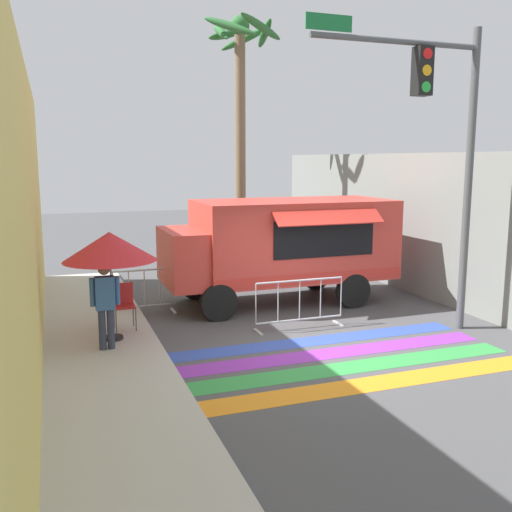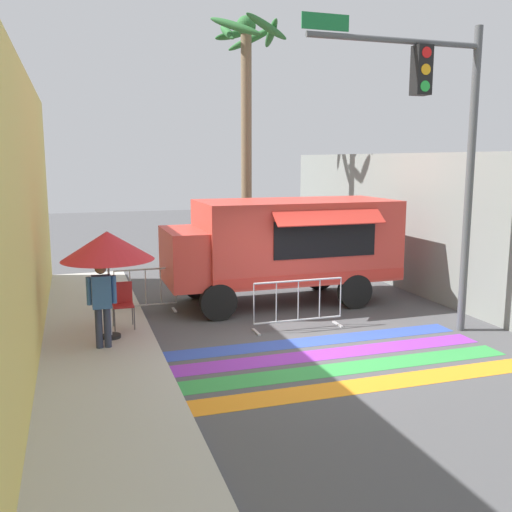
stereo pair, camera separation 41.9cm
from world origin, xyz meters
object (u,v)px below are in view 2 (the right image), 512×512
Objects in this scene: vendor_person at (102,300)px; barricade_side at (146,292)px; food_truck at (279,243)px; palm_tree at (247,96)px; traffic_signal_pole at (443,129)px; patio_umbrella at (107,246)px; folding_chair at (123,300)px; barricade_front at (298,305)px.

barricade_side is at bearing 84.17° from vendor_person.
food_truck is 3.92× the size of barricade_side.
vendor_person is 9.68m from palm_tree.
traffic_signal_pole is 2.92× the size of patio_umbrella.
folding_chair is 0.58× the size of vendor_person.
traffic_signal_pole is at bearing -57.40° from food_truck.
barricade_front is at bearing 22.07° from vendor_person.
vendor_person is at bearing -149.68° from food_truck.
barricade_side is (1.09, 2.60, -0.51)m from vendor_person.
food_truck is at bearing -97.28° from palm_tree.
food_truck is 6.03m from palm_tree.
barricade_side is at bearing 147.81° from traffic_signal_pole.
patio_umbrella is at bearing -126.16° from palm_tree.
food_truck is at bearing 47.32° from vendor_person.
traffic_signal_pole is at bearing 10.05° from vendor_person.
barricade_side is (-3.25, 0.06, -1.01)m from food_truck.
palm_tree is (3.83, 4.45, 4.96)m from barricade_side.
traffic_signal_pole is 7.22m from vendor_person.
folding_chair is (-3.89, -1.33, -0.82)m from food_truck.
folding_chair is at bearing 86.27° from vendor_person.
food_truck is 0.71× the size of palm_tree.
food_truck is 5.06m from vendor_person.
barricade_side is 7.69m from palm_tree.
patio_umbrella is at bearing -154.44° from food_truck.
barricade_side is 0.18× the size of palm_tree.
palm_tree reaches higher than barricade_side.
barricade_front is at bearing 0.27° from folding_chair.
palm_tree is (-1.55, 7.84, 1.36)m from traffic_signal_pole.
food_truck is 2.83× the size of barricade_front.
food_truck is 3.54× the size of vendor_person.
patio_umbrella is 1.45× the size of barricade_side.
patio_umbrella reaches higher than barricade_side.
patio_umbrella is (-4.18, -2.00, 0.41)m from food_truck.
folding_chair is at bearing -161.14° from food_truck.
folding_chair is 0.12× the size of palm_tree.
patio_umbrella is 2.24× the size of folding_chair.
vendor_person reaches higher than folding_chair.
barricade_side is (0.63, 1.38, -0.18)m from folding_chair.
vendor_person is 2.87m from barricade_side.
palm_tree is at bearing 82.72° from food_truck.
palm_tree reaches higher than traffic_signal_pole.
food_truck is at bearing 32.89° from folding_chair.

